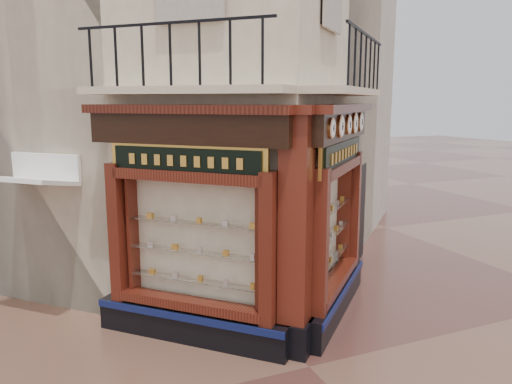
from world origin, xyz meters
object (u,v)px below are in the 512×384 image
corner_pilaster (296,237)px  clock_b (341,126)px  clock_a (332,128)px  clock_c (348,125)px  signboard_right (342,153)px  signboard_left (186,161)px  awning (39,317)px  clock_e (360,122)px  clock_d (355,123)px

corner_pilaster → clock_b: corner_pilaster is taller
clock_a → clock_b: 0.65m
corner_pilaster → clock_c: (1.51, 0.91, 1.67)m
corner_pilaster → clock_b: (1.05, 0.45, 1.67)m
signboard_right → corner_pilaster: bearing=169.8°
clock_b → corner_pilaster: bearing=158.0°
signboard_left → corner_pilaster: bearing=-169.8°
corner_pilaster → clock_b: bearing=-22.0°
signboard_right → awning: bearing=113.3°
clock_a → clock_b: bearing=-0.0°
clock_c → signboard_right: clock_c is taller
clock_c → signboard_left: 3.02m
clock_a → signboard_right: (0.87, 1.03, -0.52)m
signboard_left → clock_b: bearing=-147.7°
corner_pilaster → clock_a: (0.59, -0.01, 1.67)m
clock_c → signboard_left: clock_c is taller
clock_c → clock_b: bearing=180.0°
clock_a → clock_e: size_ratio=0.85×
clock_b → awning: (-4.88, 2.67, -3.62)m
clock_d → signboard_left: size_ratio=0.20×
clock_e → signboard_right: size_ratio=0.18×
clock_d → signboard_left: clock_d is taller
clock_d → clock_e: 0.60m
clock_b → clock_d: clock_d is taller
clock_e → awning: bearing=122.5°
clock_d → awning: (-5.75, 1.80, -3.62)m
clock_e → signboard_left: bearing=145.9°
clock_e → clock_a: bearing=180.0°
awning → signboard_left: signboard_left is taller
corner_pilaster → clock_c: corner_pilaster is taller
signboard_right → signboard_left: bearing=135.0°
clock_d → signboard_left: bearing=140.2°
clock_c → clock_d: size_ratio=0.89×
clock_d → awning: clock_d is taller
clock_a → clock_d: clock_d is taller
signboard_left → clock_d: bearing=-129.8°
clock_a → signboard_right: bearing=4.7°
awning → clock_d: bearing=-152.3°
clock_e → signboard_left: 3.91m
clock_b → awning: size_ratio=0.24×
corner_pilaster → signboard_right: size_ratio=1.82×
signboard_right → clock_b: bearing=-170.9°
clock_a → awning: size_ratio=0.20×
corner_pilaster → awning: (-3.83, 3.12, -1.95)m
clock_c → clock_d: clock_d is taller
corner_pilaster → clock_d: size_ratio=9.92×
clock_d → clock_e: clock_d is taller
clock_b → clock_c: (0.46, 0.46, 0.00)m
clock_d → awning: bearing=117.7°
clock_d → awning: 7.03m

